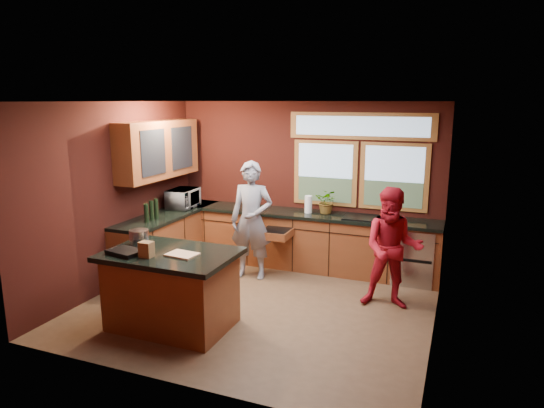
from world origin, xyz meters
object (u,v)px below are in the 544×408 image
Objects in this scene: person_red at (392,248)px; cutting_board at (182,254)px; person_grey at (252,220)px; stock_pot at (139,237)px; island at (172,289)px.

person_red reaches higher than cutting_board.
person_grey is 7.59× the size of stock_pot.
cutting_board reaches higher than island.
person_grey reaches higher than person_red.
island is at bearing 165.96° from cutting_board.
person_grey is at bearing 164.13° from person_red.
cutting_board is (0.20, -0.05, 0.48)m from island.
island is at bearing -153.57° from person_red.
person_red reaches higher than stock_pot.
stock_pot is at bearing -119.50° from person_grey.
cutting_board is 0.78m from stock_pot.
stock_pot reaches higher than island.
cutting_board is (-2.19, -1.61, 0.14)m from person_red.
person_grey is 1.96m from cutting_board.
cutting_board is 1.46× the size of stock_pot.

